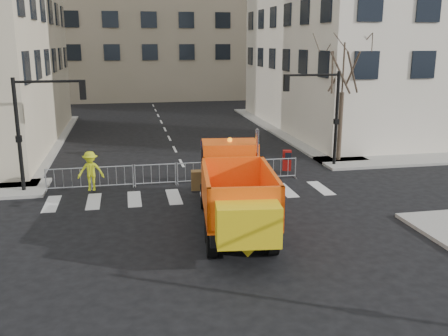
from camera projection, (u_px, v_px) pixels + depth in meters
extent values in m
plane|color=black|center=(219.00, 240.00, 18.01)|extent=(120.00, 120.00, 0.00)
cube|color=gray|center=(189.00, 177.00, 26.07)|extent=(64.00, 5.00, 0.15)
cube|color=tan|center=(144.00, 2.00, 64.51)|extent=(30.00, 18.00, 24.00)
cylinder|color=black|center=(19.00, 137.00, 22.97)|extent=(0.18, 0.18, 5.40)
cylinder|color=black|center=(336.00, 120.00, 27.99)|extent=(0.18, 0.18, 5.40)
cube|color=black|center=(234.00, 206.00, 18.90)|extent=(2.97, 7.13, 0.43)
cylinder|color=black|center=(205.00, 196.00, 21.33)|extent=(0.45, 1.09, 1.06)
cylinder|color=black|center=(251.00, 195.00, 21.49)|extent=(0.45, 1.09, 1.06)
cylinder|color=black|center=(210.00, 228.00, 17.70)|extent=(0.45, 1.09, 1.06)
cylinder|color=black|center=(266.00, 226.00, 17.87)|extent=(0.45, 1.09, 1.06)
cylinder|color=black|center=(212.00, 242.00, 16.50)|extent=(0.45, 1.09, 1.06)
cylinder|color=black|center=(272.00, 240.00, 16.66)|extent=(0.45, 1.09, 1.06)
cube|color=#FF540E|center=(227.00, 169.00, 21.71)|extent=(2.18, 1.75, 0.96)
cube|color=#FF540E|center=(230.00, 162.00, 20.36)|extent=(2.37, 1.78, 1.73)
cylinder|color=silver|center=(257.00, 158.00, 19.66)|extent=(0.13, 0.13, 2.31)
cube|color=#FF540E|center=(238.00, 190.00, 17.35)|extent=(2.86, 4.47, 1.59)
cube|color=yellow|center=(248.00, 225.00, 14.91)|extent=(2.02, 1.17, 1.25)
cube|color=brown|center=(224.00, 180.00, 23.53)|extent=(3.12, 0.89, 1.08)
imported|color=black|center=(214.00, 177.00, 22.70)|extent=(0.79, 0.60, 1.97)
imported|color=black|center=(221.00, 177.00, 22.76)|extent=(1.01, 0.85, 1.87)
imported|color=black|center=(227.00, 168.00, 24.77)|extent=(1.10, 0.93, 1.76)
imported|color=#B9C317|center=(91.00, 171.00, 23.29)|extent=(1.25, 0.76, 1.87)
cube|color=maroon|center=(287.00, 160.00, 27.07)|extent=(0.53, 0.49, 1.10)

